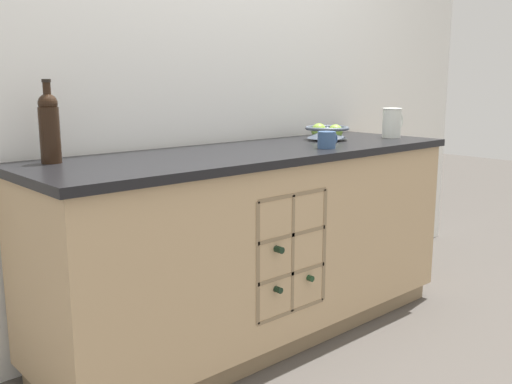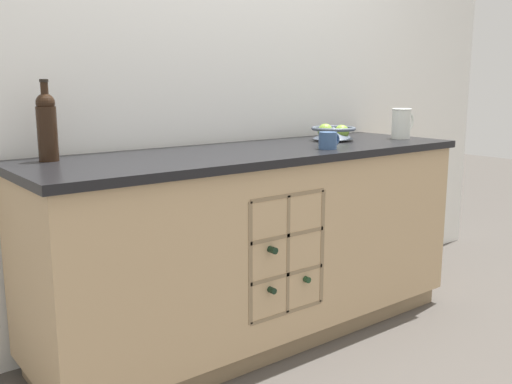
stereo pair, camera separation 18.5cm
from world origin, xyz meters
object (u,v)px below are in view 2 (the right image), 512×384
at_px(ceramic_mug, 328,140).
at_px(standing_wine_bottle, 47,125).
at_px(white_pitcher, 402,123).
at_px(fruit_bowl, 333,132).

xyz_separation_m(ceramic_mug, standing_wine_bottle, (-1.14, 0.37, 0.10)).
distance_m(white_pitcher, ceramic_mug, 0.66).
bearing_deg(ceramic_mug, fruit_bowl, 41.09).
bearing_deg(fruit_bowl, standing_wine_bottle, 175.00).
bearing_deg(ceramic_mug, standing_wine_bottle, 161.81).
distance_m(fruit_bowl, ceramic_mug, 0.38).
height_order(ceramic_mug, standing_wine_bottle, standing_wine_bottle).
xyz_separation_m(white_pitcher, ceramic_mug, (-0.65, -0.10, -0.05)).
xyz_separation_m(fruit_bowl, white_pitcher, (0.36, -0.15, 0.04)).
height_order(white_pitcher, ceramic_mug, white_pitcher).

